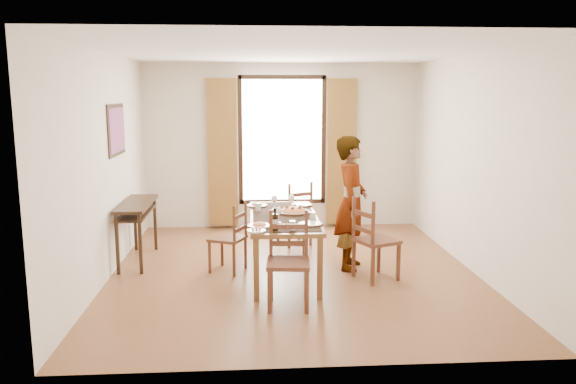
{
  "coord_description": "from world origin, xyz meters",
  "views": [
    {
      "loc": [
        -0.52,
        -6.75,
        2.21
      ],
      "look_at": [
        -0.06,
        0.11,
        1.0
      ],
      "focal_mm": 35.0,
      "sensor_mm": 36.0,
      "label": 1
    }
  ],
  "objects": [
    {
      "name": "plate_ne",
      "position": [
        0.15,
        0.46,
        0.78
      ],
      "size": [
        0.27,
        0.27,
        0.05
      ],
      "primitive_type": null,
      "color": "silver",
      "rests_on": "dining_table"
    },
    {
      "name": "tumbler_a",
      "position": [
        0.19,
        -0.43,
        0.81
      ],
      "size": [
        0.07,
        0.07,
        0.1
      ],
      "primitive_type": "cylinder",
      "color": "silver",
      "rests_on": "dining_table"
    },
    {
      "name": "dining_table",
      "position": [
        -0.13,
        -0.12,
        0.69
      ],
      "size": [
        0.8,
        1.83,
        0.76
      ],
      "color": "brown",
      "rests_on": "ground"
    },
    {
      "name": "chair_west",
      "position": [
        -0.79,
        0.09,
        0.41
      ],
      "size": [
        0.52,
        0.52,
        0.88
      ],
      "rotation": [
        0.0,
        0.0,
        -2.0
      ],
      "color": "brown",
      "rests_on": "ground"
    },
    {
      "name": "chair_north",
      "position": [
        0.13,
        1.3,
        0.44
      ],
      "size": [
        0.55,
        0.55,
        0.95
      ],
      "rotation": [
        0.0,
        0.0,
        3.55
      ],
      "color": "brown",
      "rests_on": "ground"
    },
    {
      "name": "wine_glass_a",
      "position": [
        -0.21,
        -0.51,
        0.85
      ],
      "size": [
        0.08,
        0.08,
        0.18
      ],
      "primitive_type": null,
      "color": "white",
      "rests_on": "dining_table"
    },
    {
      "name": "caprese_plate",
      "position": [
        -0.47,
        -0.91,
        0.78
      ],
      "size": [
        0.2,
        0.2,
        0.04
      ],
      "primitive_type": null,
      "color": "silver",
      "rests_on": "dining_table"
    },
    {
      "name": "wine_bottle",
      "position": [
        -0.27,
        -0.87,
        0.88
      ],
      "size": [
        0.07,
        0.07,
        0.25
      ],
      "primitive_type": null,
      "color": "black",
      "rests_on": "dining_table"
    },
    {
      "name": "tumbler_b",
      "position": [
        -0.43,
        0.16,
        0.81
      ],
      "size": [
        0.07,
        0.07,
        0.1
      ],
      "primitive_type": "cylinder",
      "color": "silver",
      "rests_on": "dining_table"
    },
    {
      "name": "console_table",
      "position": [
        -2.03,
        0.6,
        0.68
      ],
      "size": [
        0.38,
        1.2,
        0.8
      ],
      "color": "black",
      "rests_on": "ground"
    },
    {
      "name": "pasta_platter",
      "position": [
        0.0,
        -0.01,
        0.81
      ],
      "size": [
        0.4,
        0.4,
        0.1
      ],
      "primitive_type": null,
      "color": "#B23816",
      "rests_on": "dining_table"
    },
    {
      "name": "plate_sw",
      "position": [
        -0.43,
        -0.69,
        0.78
      ],
      "size": [
        0.27,
        0.27,
        0.05
      ],
      "primitive_type": null,
      "color": "silver",
      "rests_on": "dining_table"
    },
    {
      "name": "chair_east",
      "position": [
        0.94,
        -0.34,
        0.46
      ],
      "size": [
        0.59,
        0.59,
        1.0
      ],
      "rotation": [
        0.0,
        0.0,
        2.0
      ],
      "color": "brown",
      "rests_on": "ground"
    },
    {
      "name": "wine_glass_b",
      "position": [
        -0.0,
        0.29,
        0.85
      ],
      "size": [
        0.08,
        0.08,
        0.18
      ],
      "primitive_type": null,
      "color": "white",
      "rests_on": "dining_table"
    },
    {
      "name": "plate_se",
      "position": [
        0.14,
        -0.64,
        0.78
      ],
      "size": [
        0.27,
        0.27,
        0.05
      ],
      "primitive_type": null,
      "color": "silver",
      "rests_on": "dining_table"
    },
    {
      "name": "chair_south",
      "position": [
        -0.14,
        -1.12,
        0.46
      ],
      "size": [
        0.48,
        0.48,
        1.0
      ],
      "rotation": [
        0.0,
        0.0,
        -0.08
      ],
      "color": "brown",
      "rests_on": "ground"
    },
    {
      "name": "ground",
      "position": [
        0.0,
        0.0,
        0.0
      ],
      "size": [
        5.0,
        5.0,
        0.0
      ],
      "primitive_type": "plane",
      "color": "#55371A",
      "rests_on": "ground"
    },
    {
      "name": "plate_nw",
      "position": [
        -0.44,
        0.45,
        0.78
      ],
      "size": [
        0.27,
        0.27,
        0.05
      ],
      "primitive_type": null,
      "color": "silver",
      "rests_on": "dining_table"
    },
    {
      "name": "room_shell",
      "position": [
        -0.0,
        0.13,
        1.54
      ],
      "size": [
        4.6,
        5.1,
        2.74
      ],
      "color": "beige",
      "rests_on": "ground"
    },
    {
      "name": "wine_glass_c",
      "position": [
        -0.23,
        0.24,
        0.85
      ],
      "size": [
        0.08,
        0.08,
        0.18
      ],
      "primitive_type": null,
      "color": "white",
      "rests_on": "dining_table"
    },
    {
      "name": "tumbler_c",
      "position": [
        -0.08,
        -0.87,
        0.81
      ],
      "size": [
        0.07,
        0.07,
        0.1
      ],
      "primitive_type": "cylinder",
      "color": "silver",
      "rests_on": "dining_table"
    },
    {
      "name": "man",
      "position": [
        0.74,
        0.13,
        0.85
      ],
      "size": [
        0.83,
        0.74,
        1.69
      ],
      "primitive_type": "imported",
      "rotation": [
        0.0,
        0.0,
        1.29
      ],
      "color": "gray",
      "rests_on": "ground"
    }
  ]
}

